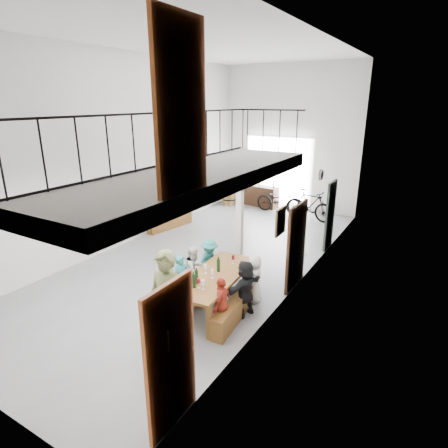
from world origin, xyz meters
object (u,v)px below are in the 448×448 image
Objects in this scene: oak_barrel at (229,194)px; serving_counter at (260,196)px; side_bench at (169,220)px; bicycle_near at (279,200)px; bench_inner at (190,293)px; host_standing at (167,305)px; tasting_table at (215,278)px.

serving_counter is at bearing 17.44° from oak_barrel.
bicycle_near reaches higher than side_bench.
bicycle_near is (2.55, 3.58, 0.24)m from side_bench.
oak_barrel reaches higher than side_bench.
bench_inner is 1.27× the size of serving_counter.
host_standing reaches higher than serving_counter.
host_standing is 9.09m from bicycle_near.
bench_inner is 1.13× the size of side_bench.
oak_barrel is at bearing 108.79° from host_standing.
serving_counter is at bearing 105.06° from tasting_table.
side_bench is 2.05× the size of oak_barrel.
oak_barrel is (0.25, 3.73, 0.19)m from side_bench.
oak_barrel is 1.28m from serving_counter.
tasting_table is 8.36m from oak_barrel.
host_standing reaches higher than tasting_table.
bench_inner is at bearing -174.59° from tasting_table.
tasting_table is 2.68× the size of oak_barrel.
tasting_table reaches higher than side_bench.
tasting_table is at bearing 88.14° from host_standing.
bench_inner is 1.07× the size of host_standing.
bicycle_near is (-1.03, 7.35, 0.26)m from bench_inner.
serving_counter is 0.85× the size of bicycle_near.
side_bench reaches higher than bench_inner.
bench_inner is 5.19m from side_bench.
serving_counter is 9.85m from host_standing.
side_bench is at bearing -93.86° from oak_barrel.
tasting_table is 1.31× the size of side_bench.
side_bench is at bearing 134.55° from tasting_table.
side_bench is 4.37m from serving_counter.
tasting_table is 5.56m from side_bench.
bench_inner is (-0.57, -0.09, -0.47)m from tasting_table.
serving_counter reaches higher than bench_inner.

